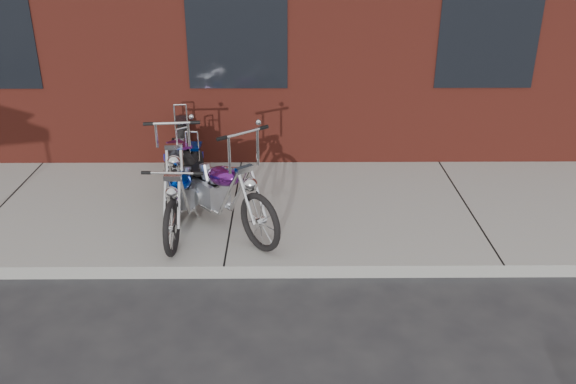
{
  "coord_description": "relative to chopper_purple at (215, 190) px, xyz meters",
  "views": [
    {
      "loc": [
        0.64,
        -5.58,
        3.56
      ],
      "look_at": [
        0.69,
        0.8,
        0.66
      ],
      "focal_mm": 38.0,
      "sensor_mm": 36.0,
      "label": 1
    }
  ],
  "objects": [
    {
      "name": "ground",
      "position": [
        0.18,
        -1.05,
        -0.58
      ],
      "size": [
        120.0,
        120.0,
        0.0
      ],
      "primitive_type": "plane",
      "color": "#262529",
      "rests_on": "ground"
    },
    {
      "name": "chopper_third",
      "position": [
        -0.55,
        0.85,
        0.0
      ],
      "size": [
        0.58,
        2.37,
        1.2
      ],
      "rotation": [
        0.0,
        0.0,
        -1.48
      ],
      "color": "black",
      "rests_on": "sidewalk"
    },
    {
      "name": "chopper_purple",
      "position": [
        0.0,
        0.0,
        0.0
      ],
      "size": [
        1.58,
        1.89,
        1.32
      ],
      "rotation": [
        0.0,
        0.0,
        -0.88
      ],
      "color": "black",
      "rests_on": "sidewalk"
    },
    {
      "name": "sidewalk",
      "position": [
        0.18,
        0.45,
        -0.5
      ],
      "size": [
        22.0,
        3.0,
        0.15
      ],
      "primitive_type": "cube",
      "color": "#979695",
      "rests_on": "ground"
    },
    {
      "name": "chopper_blue",
      "position": [
        -0.36,
        0.03,
        -0.04
      ],
      "size": [
        0.52,
        2.15,
        0.93
      ],
      "rotation": [
        0.0,
        0.0,
        -1.61
      ],
      "color": "black",
      "rests_on": "sidewalk"
    }
  ]
}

